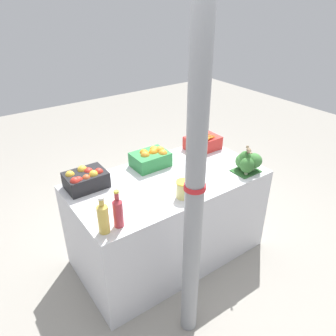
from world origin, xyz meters
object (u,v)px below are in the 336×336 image
(pickle_jar, at_px, (184,189))
(sparrow_bird, at_px, (249,150))
(carrot_crate, at_px, (203,142))
(juice_bottle_golden, at_px, (103,217))
(broccoli_pile, at_px, (247,162))
(juice_bottle_ruby, at_px, (118,212))
(apple_crate, at_px, (85,178))
(support_pole, at_px, (194,202))
(orange_crate, at_px, (151,157))

(pickle_jar, relative_size, sparrow_bird, 1.13)
(carrot_crate, distance_m, pickle_jar, 0.88)
(carrot_crate, height_order, juice_bottle_golden, juice_bottle_golden)
(broccoli_pile, xyz_separation_m, juice_bottle_golden, (-1.37, -0.03, 0.03))
(juice_bottle_golden, bearing_deg, juice_bottle_ruby, -0.00)
(apple_crate, bearing_deg, sparrow_bird, -25.02)
(juice_bottle_golden, relative_size, pickle_jar, 1.96)
(support_pole, distance_m, apple_crate, 1.05)
(juice_bottle_golden, bearing_deg, broccoli_pile, 1.18)
(orange_crate, height_order, juice_bottle_ruby, juice_bottle_ruby)
(apple_crate, bearing_deg, support_pole, -73.35)
(juice_bottle_ruby, bearing_deg, broccoli_pile, 1.28)
(apple_crate, distance_m, juice_bottle_golden, 0.60)
(support_pole, relative_size, sparrow_bird, 18.34)
(orange_crate, xyz_separation_m, juice_bottle_ruby, (-0.64, -0.59, 0.03))
(orange_crate, xyz_separation_m, pickle_jar, (-0.07, -0.57, -0.01))
(support_pole, relative_size, orange_crate, 7.00)
(apple_crate, distance_m, orange_crate, 0.63)
(support_pole, xyz_separation_m, apple_crate, (-0.29, 0.99, -0.21))
(support_pole, distance_m, juice_bottle_golden, 0.60)
(orange_crate, bearing_deg, sparrow_bird, -43.58)
(apple_crate, relative_size, broccoli_pile, 1.32)
(juice_bottle_ruby, bearing_deg, support_pole, -52.16)
(orange_crate, height_order, broccoli_pile, broccoli_pile)
(support_pole, xyz_separation_m, juice_bottle_ruby, (-0.31, 0.40, -0.17))
(broccoli_pile, bearing_deg, carrot_crate, 92.51)
(juice_bottle_ruby, bearing_deg, orange_crate, 42.59)
(broccoli_pile, bearing_deg, support_pole, -155.96)
(carrot_crate, xyz_separation_m, juice_bottle_ruby, (-1.24, -0.59, 0.04))
(support_pole, bearing_deg, apple_crate, 106.65)
(juice_bottle_ruby, bearing_deg, sparrow_bird, 0.63)
(orange_crate, relative_size, sparrow_bird, 2.62)
(sparrow_bird, bearing_deg, orange_crate, 78.07)
(orange_crate, bearing_deg, juice_bottle_ruby, -137.41)
(broccoli_pile, distance_m, juice_bottle_golden, 1.37)
(pickle_jar, bearing_deg, apple_crate, 134.24)
(pickle_jar, bearing_deg, carrot_crate, 39.80)
(orange_crate, relative_size, broccoli_pile, 1.32)
(juice_bottle_ruby, bearing_deg, pickle_jar, 2.24)
(support_pole, bearing_deg, broccoli_pile, 24.04)
(pickle_jar, bearing_deg, broccoli_pile, 0.51)
(orange_crate, bearing_deg, apple_crate, -179.92)
(apple_crate, bearing_deg, orange_crate, 0.08)
(pickle_jar, distance_m, sparrow_bird, 0.69)
(juice_bottle_golden, height_order, sparrow_bird, juice_bottle_golden)
(support_pole, height_order, orange_crate, support_pole)
(support_pole, relative_size, broccoli_pile, 9.21)
(sparrow_bird, bearing_deg, pickle_jar, 120.93)
(juice_bottle_golden, bearing_deg, sparrow_bird, 0.58)
(apple_crate, distance_m, sparrow_bird, 1.36)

